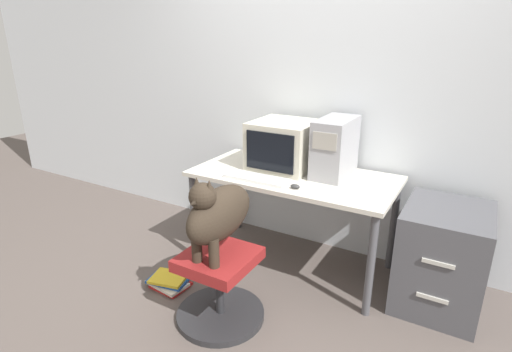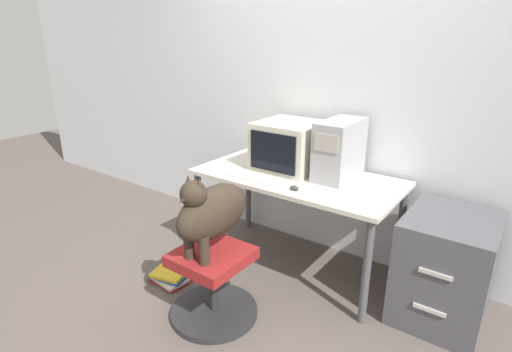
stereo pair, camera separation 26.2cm
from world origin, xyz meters
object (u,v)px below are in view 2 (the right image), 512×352
object	(u,v)px
crt_monitor	(289,146)
pc_tower	(340,149)
filing_cabinet	(445,268)
keyboard	(258,178)
book_stack_floor	(170,276)
dog	(211,211)
office_chair	(213,285)

from	to	relation	value
crt_monitor	pc_tower	xyz separation A→B (m)	(0.38, 0.03, 0.03)
crt_monitor	filing_cabinet	world-z (taller)	crt_monitor
pc_tower	keyboard	distance (m)	0.59
pc_tower	book_stack_floor	distance (m)	1.50
filing_cabinet	book_stack_floor	size ratio (longest dim) A/B	2.25
filing_cabinet	dog	bearing A→B (deg)	-143.96
keyboard	book_stack_floor	size ratio (longest dim) A/B	1.53
pc_tower	book_stack_floor	xyz separation A→B (m)	(-0.85, -0.85, -0.89)
book_stack_floor	crt_monitor	bearing A→B (deg)	60.34
office_chair	filing_cabinet	distance (m)	1.42
crt_monitor	filing_cabinet	size ratio (longest dim) A/B	0.68
pc_tower	keyboard	bearing A→B (deg)	-138.16
dog	book_stack_floor	xyz separation A→B (m)	(-0.50, 0.07, -0.67)
keyboard	office_chair	size ratio (longest dim) A/B	0.83
pc_tower	book_stack_floor	world-z (taller)	pc_tower
keyboard	office_chair	xyz separation A→B (m)	(0.06, -0.56, -0.52)
crt_monitor	office_chair	world-z (taller)	crt_monitor
filing_cabinet	book_stack_floor	bearing A→B (deg)	-155.17
pc_tower	dog	world-z (taller)	pc_tower
crt_monitor	dog	size ratio (longest dim) A/B	0.82
dog	keyboard	bearing A→B (deg)	96.52
crt_monitor	pc_tower	world-z (taller)	pc_tower
pc_tower	office_chair	xyz separation A→B (m)	(-0.35, -0.93, -0.71)
dog	pc_tower	bearing A→B (deg)	69.03
office_chair	book_stack_floor	xyz separation A→B (m)	(-0.50, 0.08, -0.18)
pc_tower	office_chair	distance (m)	1.23
crt_monitor	filing_cabinet	xyz separation A→B (m)	(1.17, -0.07, -0.57)
pc_tower	crt_monitor	bearing A→B (deg)	-175.18
pc_tower	office_chair	bearing A→B (deg)	-110.80
crt_monitor	dog	world-z (taller)	crt_monitor
pc_tower	filing_cabinet	bearing A→B (deg)	-7.15
dog	book_stack_floor	distance (m)	0.84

